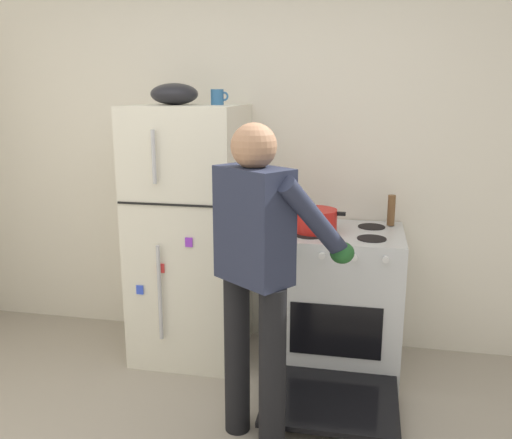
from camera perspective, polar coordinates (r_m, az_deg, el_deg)
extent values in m
cube|color=silver|center=(3.76, 0.25, 7.49)|extent=(6.00, 0.10, 2.70)
cube|color=silver|center=(3.58, -6.84, -1.47)|extent=(0.68, 0.68, 1.65)
cube|color=black|center=(3.21, -8.89, 1.53)|extent=(0.67, 0.01, 0.01)
cylinder|color=#B7B7BC|center=(3.37, -10.05, -7.56)|extent=(0.02, 0.02, 0.60)
cylinder|color=#B7B7BC|center=(3.17, -10.65, 6.46)|extent=(0.02, 0.02, 0.31)
cube|color=blue|center=(3.44, -12.06, -7.21)|extent=(0.04, 0.01, 0.06)
cube|color=purple|center=(3.22, -7.04, -2.39)|extent=(0.04, 0.01, 0.06)
cube|color=red|center=(3.34, -9.93, -5.05)|extent=(0.04, 0.01, 0.06)
cube|color=silver|center=(3.53, 8.67, -8.23)|extent=(0.76, 0.64, 0.89)
cube|color=black|center=(3.26, 8.31, -11.47)|extent=(0.53, 0.01, 0.32)
cylinder|color=black|center=(3.27, 5.61, -1.66)|extent=(0.17, 0.17, 0.01)
cylinder|color=black|center=(3.25, 12.02, -1.96)|extent=(0.17, 0.17, 0.01)
cylinder|color=black|center=(3.54, 6.10, -0.46)|extent=(0.17, 0.17, 0.01)
cylinder|color=black|center=(3.53, 12.00, -0.74)|extent=(0.17, 0.17, 0.01)
cylinder|color=silver|center=(3.11, 3.78, -3.61)|extent=(0.04, 0.03, 0.04)
cylinder|color=silver|center=(3.09, 6.91, -3.77)|extent=(0.04, 0.03, 0.04)
cylinder|color=silver|center=(3.09, 10.25, -3.94)|extent=(0.04, 0.03, 0.04)
cylinder|color=silver|center=(3.09, 13.41, -4.08)|extent=(0.04, 0.03, 0.04)
cube|color=black|center=(3.15, 7.80, -18.24)|extent=(0.72, 0.57, 0.06)
cylinder|color=black|center=(2.86, -2.00, -13.87)|extent=(0.13, 0.13, 0.86)
cylinder|color=black|center=(2.69, 1.72, -15.77)|extent=(0.13, 0.13, 0.86)
cube|color=#23283D|center=(2.51, -0.22, -0.60)|extent=(0.41, 0.37, 0.54)
sphere|color=#A37556|center=(2.45, -0.23, 7.69)|extent=(0.21, 0.21, 0.21)
sphere|color=#252525|center=(2.46, -0.22, 6.84)|extent=(0.15, 0.15, 0.15)
cylinder|color=#23283D|center=(2.78, 0.12, 1.32)|extent=(0.35, 0.43, 0.45)
cylinder|color=#23283D|center=(2.51, 6.26, -0.12)|extent=(0.35, 0.43, 0.45)
ellipsoid|color=#1E5123|center=(2.97, 3.00, -1.82)|extent=(0.12, 0.18, 0.10)
ellipsoid|color=#1E5123|center=(2.71, 9.00, -3.45)|extent=(0.12, 0.18, 0.10)
cylinder|color=red|center=(3.34, 6.19, -0.08)|extent=(0.27, 0.27, 0.14)
cube|color=black|center=(3.34, 3.51, 0.84)|extent=(0.05, 0.03, 0.02)
cube|color=black|center=(3.32, 8.93, 0.60)|extent=(0.05, 0.03, 0.02)
cylinder|color=#2D6093|center=(3.46, -4.08, 12.66)|extent=(0.08, 0.08, 0.10)
torus|color=#2D6093|center=(3.45, -3.36, 12.74)|extent=(0.06, 0.01, 0.06)
cylinder|color=brown|center=(3.57, 13.97, 0.95)|extent=(0.05, 0.05, 0.19)
ellipsoid|color=black|center=(3.49, -8.53, 12.86)|extent=(0.29, 0.29, 0.13)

